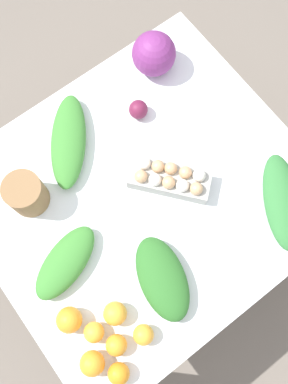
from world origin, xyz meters
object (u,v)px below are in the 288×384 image
Objects in this scene: orange_0 at (69,320)px; orange_1 at (116,345)px; greens_bunch_beet_tops at (162,278)px; beet_root at (138,110)px; egg_carton at (170,179)px; orange_3 at (92,364)px; greens_bunch_chard at (66,262)px; orange_4 at (143,335)px; greens_bunch_scallion at (282,201)px; orange_2 at (119,374)px; cabbage_purple at (154,54)px; greens_bunch_kale at (68,141)px; orange_6 at (94,332)px; orange_5 at (115,313)px; paper_bag at (26,194)px.

orange_0 reaches higher than orange_1.
beet_root is at bearing -119.48° from greens_bunch_beet_tops.
orange_3 is at bearing -99.32° from egg_carton.
orange_4 is (-0.07, 0.33, -0.00)m from greens_bunch_chard.
greens_bunch_scallion is 0.76m from orange_2.
greens_bunch_scallion reaches higher than orange_2.
greens_bunch_beet_tops is at bearing 54.63° from cabbage_purple.
orange_6 is at bearing 62.70° from greens_bunch_kale.
orange_3 reaches higher than orange_5.
egg_carton reaches higher than greens_bunch_beet_tops.
greens_bunch_chard is at bearing -99.05° from orange_2.
greens_bunch_kale reaches higher than orange_2.
orange_2 is at bearing 58.95° from orange_1.
paper_bag reaches higher than greens_bunch_scallion.
paper_bag is 1.67× the size of orange_0.
paper_bag reaches higher than egg_carton.
orange_3 is (0.02, 0.15, -0.00)m from orange_0.
orange_6 is (0.72, 0.65, -0.05)m from cabbage_purple.
orange_5 is (-0.05, -0.08, 0.00)m from orange_1.
paper_bag is 2.11× the size of orange_6.
greens_bunch_scallion reaches higher than greens_bunch_chard.
orange_1 is at bearing -121.05° from orange_2.
orange_0 reaches higher than greens_bunch_beet_tops.
beet_root is (-0.07, -0.27, -0.01)m from egg_carton.
greens_bunch_beet_tops is at bearing -4.94° from greens_bunch_scallion.
egg_carton is 0.28m from beet_root.
beet_root is at bearing -131.67° from orange_1.
greens_bunch_scallion is 1.23× the size of greens_bunch_chard.
orange_4 is 1.01× the size of orange_6.
orange_1 is at bearing 86.76° from greens_bunch_chard.
beet_root is at bearing 169.47° from greens_bunch_kale.
greens_bunch_chard is at bearing -46.31° from greens_bunch_beet_tops.
orange_3 is 0.09m from orange_6.
egg_carton is at bearing 150.33° from paper_bag.
cabbage_purple is 2.47× the size of orange_6.
paper_bag is at bearing -103.21° from orange_3.
greens_bunch_chard is 0.38m from orange_2.
greens_bunch_scallion is at bearing 176.09° from orange_5.
greens_bunch_kale is at bearing -123.95° from orange_0.
cabbage_purple is at bearing -137.44° from orange_3.
orange_0 is 0.16m from orange_1.
cabbage_purple is 0.90m from orange_5.
orange_0 is at bearing -111.53° from egg_carton.
egg_carton is at bearing -144.86° from orange_1.
cabbage_purple is 0.48× the size of greens_bunch_scallion.
egg_carton is 4.26× the size of orange_4.
orange_4 is at bearing -160.79° from orange_2.
greens_bunch_scallion is at bearing 1.38° from egg_carton.
cabbage_purple reaches higher than greens_bunch_kale.
orange_1 is 0.08m from orange_2.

